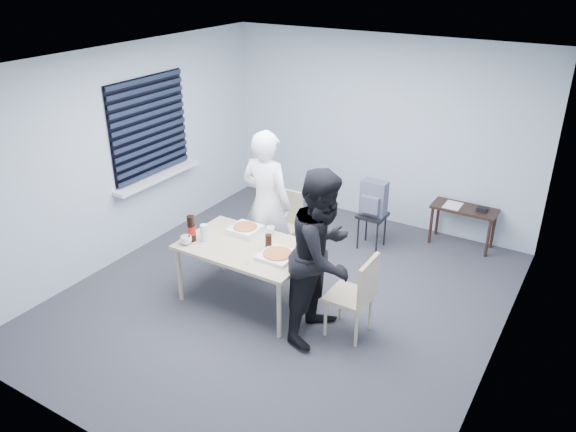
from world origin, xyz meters
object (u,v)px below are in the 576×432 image
Objects in this scene: stool at (372,222)px; chair_right at (357,292)px; person_black at (323,256)px; backpack at (373,199)px; dining_table at (247,250)px; mug_a at (186,240)px; person_white at (267,204)px; side_table at (464,213)px; mug_b at (270,231)px; soda_bottle at (191,229)px; chair_far at (284,220)px.

chair_right is at bearing -71.02° from stool.
backpack is at bearing 8.78° from person_black.
chair_right reaches higher than dining_table.
mug_a is (-1.86, -0.36, 0.23)m from chair_right.
backpack is (-0.62, 1.80, 0.19)m from chair_right.
person_white is 2.65m from side_table.
mug_b is (0.07, 0.35, 0.11)m from dining_table.
soda_bottle reaches higher than mug_a.
side_table is 1.80× the size of backpack.
chair_right is 0.51m from person_black.
backpack is 3.71× the size of mug_a.
person_white is (-0.18, 0.66, 0.26)m from dining_table.
chair_far is 1.77m from chair_right.
backpack is at bearing 59.02° from soda_bottle.
chair_right is at bearing -87.97° from backpack.
backpack is at bearing -125.53° from person_white.
person_black is 2.73m from side_table.
dining_table is 1.96m from backpack.
dining_table is 1.72× the size of side_table.
chair_right is at bearing 10.83° from mug_a.
dining_table is at bearing 105.22° from person_white.
chair_far is at bearing 45.59° from person_black.
person_black is at bearing 5.04° from soda_bottle.
mug_b reaches higher than dining_table.
backpack is at bearing 43.66° from chair_far.
person_black is at bearing 8.60° from mug_a.
chair_right reaches higher than mug_a.
person_white is 1.55m from stool.
mug_a is (-1.24, -2.16, 0.04)m from backpack.
side_table is 3.55m from soda_bottle.
soda_bottle is at bearing 95.04° from person_black.
chair_right reaches higher than mug_b.
dining_table is at bearing -123.28° from side_table.
mug_b is at bearing 165.95° from chair_right.
backpack is (0.66, 1.85, 0.07)m from dining_table.
chair_right is at bearing 157.12° from person_white.
chair_right is at bearing -98.45° from side_table.
backpack is (0.84, 1.18, -0.19)m from person_white.
person_white reaches higher than soda_bottle.
chair_right is 1.93m from stool.
backpack reaches higher than side_table.
chair_far is at bearing -135.85° from stool.
person_white is 6.04× the size of soda_bottle.
soda_bottle is at bearing -159.47° from dining_table.
dining_table is 1.00m from person_black.
stool is at bearing -125.22° from person_white.
dining_table is at bearing -101.93° from mug_b.
person_black reaches higher than chair_far.
chair_far is at bearing -141.09° from side_table.
stool is 4.77× the size of mug_b.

